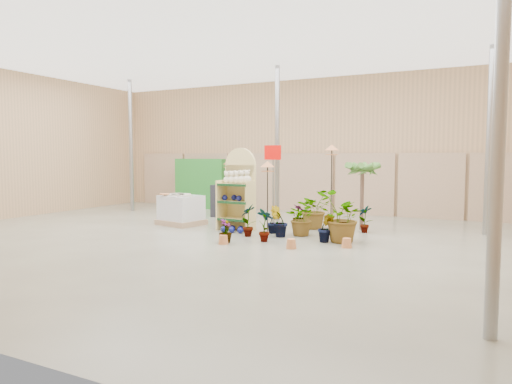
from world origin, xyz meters
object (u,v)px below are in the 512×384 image
Objects in this scene: display_shelf at (239,192)px; bird_table_front at (268,167)px; potted_plant_2 at (301,218)px; pallet_stack at (181,210)px.

bird_table_front is at bearing -22.70° from display_shelf.
potted_plant_2 is at bearing 29.23° from bird_table_front.
bird_table_front is (2.89, -0.53, 1.24)m from pallet_stack.
bird_table_front is 1.47m from potted_plant_2.
potted_plant_2 is (1.75, -0.12, -0.54)m from display_shelf.
display_shelf is 1.92m from pallet_stack.
potted_plant_2 is (0.70, 0.39, -1.23)m from bird_table_front.
pallet_stack is at bearing 177.77° from potted_plant_2.
display_shelf is at bearing 11.30° from pallet_stack.
display_shelf is 1.19× the size of bird_table_front.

